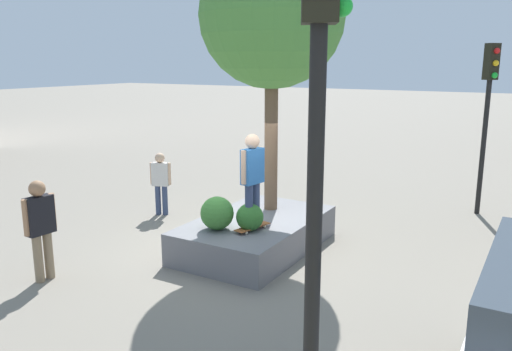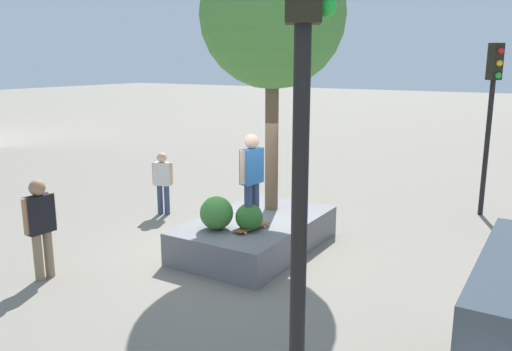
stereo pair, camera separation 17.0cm
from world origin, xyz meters
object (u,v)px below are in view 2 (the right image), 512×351
object	(u,v)px
skateboarder	(252,174)
bystander_watching	(163,179)
passerby_with_bag	(40,222)
traffic_light_median	(492,99)
planter_ledge	(256,234)
skateboard	(252,227)
traffic_light_corner	(302,130)
plaza_tree	(273,16)

from	to	relation	value
skateboarder	bystander_watching	bearing A→B (deg)	-113.52
passerby_with_bag	traffic_light_median	bearing A→B (deg)	143.62
planter_ledge	traffic_light_median	size ratio (longest dim) A/B	0.81
skateboard	bystander_watching	xyz separation A→B (m)	(-1.54, -3.55, 0.21)
planter_ledge	traffic_light_corner	xyz separation A→B (m)	(5.29, 3.58, 2.97)
skateboard	passerby_with_bag	world-z (taller)	passerby_with_bag
plaza_tree	traffic_light_median	bearing A→B (deg)	138.58
skateboard	traffic_light_corner	size ratio (longest dim) A/B	0.17
skateboard	skateboarder	size ratio (longest dim) A/B	0.47
traffic_light_corner	bystander_watching	distance (m)	9.53
planter_ledge	traffic_light_median	world-z (taller)	traffic_light_median
plaza_tree	traffic_light_median	xyz separation A→B (m)	(-4.16, 3.67, -1.78)
plaza_tree	traffic_light_corner	distance (m)	7.25
traffic_light_median	passerby_with_bag	world-z (taller)	traffic_light_median
plaza_tree	planter_ledge	bearing A→B (deg)	7.19
skateboarder	traffic_light_median	xyz separation A→B (m)	(-5.60, 3.27, 1.14)
skateboard	skateboarder	xyz separation A→B (m)	(0.00, 0.00, 1.03)
bystander_watching	passerby_with_bag	size ratio (longest dim) A/B	0.87
plaza_tree	traffic_light_median	distance (m)	5.82
bystander_watching	planter_ledge	bearing A→B (deg)	74.43
planter_ledge	skateboard	xyz separation A→B (m)	(0.64, 0.29, 0.38)
skateboarder	traffic_light_corner	bearing A→B (deg)	35.23
plaza_tree	bystander_watching	xyz separation A→B (m)	(-0.10, -3.15, -3.74)
traffic_light_corner	traffic_light_median	xyz separation A→B (m)	(-10.26, -0.02, -0.43)
skateboarder	traffic_light_corner	size ratio (longest dim) A/B	0.36
skateboarder	plaza_tree	bearing A→B (deg)	-164.67
planter_ledge	plaza_tree	xyz separation A→B (m)	(-0.81, -0.10, 4.32)
planter_ledge	bystander_watching	distance (m)	3.43
plaza_tree	traffic_light_median	world-z (taller)	plaza_tree
planter_ledge	bystander_watching	size ratio (longest dim) A/B	2.17
passerby_with_bag	bystander_watching	bearing A→B (deg)	-168.66
planter_ledge	plaza_tree	world-z (taller)	plaza_tree
passerby_with_bag	skateboard	bearing A→B (deg)	133.00
skateboard	bystander_watching	distance (m)	3.87
skateboard	traffic_light_corner	distance (m)	6.26
traffic_light_median	bystander_watching	size ratio (longest dim) A/B	2.66
planter_ledge	traffic_light_corner	world-z (taller)	traffic_light_corner
traffic_light_corner	planter_ledge	bearing A→B (deg)	-145.91
skateboarder	traffic_light_corner	world-z (taller)	traffic_light_corner
skateboard	traffic_light_median	distance (m)	6.84
skateboard	passerby_with_bag	distance (m)	3.74
planter_ledge	traffic_light_median	distance (m)	6.62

